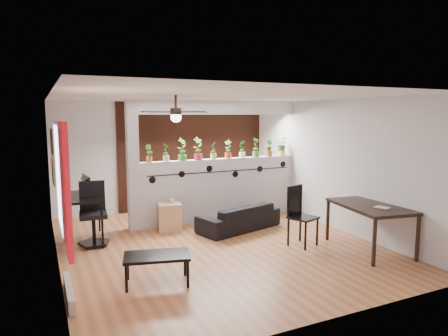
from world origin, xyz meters
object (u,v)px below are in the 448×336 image
at_px(potted_plant_1, 166,152).
at_px(cube_shelf, 170,217).
at_px(potted_plant_6, 242,148).
at_px(folding_chair, 299,210).
at_px(potted_plant_8, 269,147).
at_px(potted_plant_9, 282,146).
at_px(cup, 172,201).
at_px(coffee_table, 157,258).
at_px(potted_plant_4, 213,150).
at_px(ceiling_fan, 176,114).
at_px(potted_plant_5, 228,149).
at_px(office_chair, 93,218).
at_px(dining_table, 370,210).
at_px(potted_plant_3, 198,148).
at_px(computer_desk, 84,200).
at_px(potted_plant_7, 256,146).
at_px(potted_plant_2, 182,149).
at_px(sofa, 239,217).
at_px(potted_plant_0, 149,153).

bearing_deg(potted_plant_1, cube_shelf, -98.74).
relative_size(potted_plant_6, folding_chair, 0.37).
bearing_deg(potted_plant_8, potted_plant_9, -0.00).
height_order(cup, coffee_table, cup).
bearing_deg(potted_plant_4, potted_plant_1, 180.00).
height_order(ceiling_fan, potted_plant_5, ceiling_fan).
relative_size(potted_plant_8, office_chair, 0.35).
xyz_separation_m(office_chair, dining_table, (4.22, -2.29, 0.22)).
height_order(potted_plant_3, computer_desk, potted_plant_3).
relative_size(potted_plant_1, potted_plant_8, 0.97).
distance_m(potted_plant_7, cube_shelf, 2.55).
distance_m(potted_plant_9, cube_shelf, 3.16).
bearing_deg(potted_plant_7, potted_plant_3, -180.00).
distance_m(potted_plant_4, computer_desk, 2.84).
bearing_deg(potted_plant_9, potted_plant_2, -180.00).
xyz_separation_m(potted_plant_4, sofa, (0.18, -0.87, -1.31)).
height_order(potted_plant_5, folding_chair, potted_plant_5).
xyz_separation_m(potted_plant_9, folding_chair, (-1.05, -2.16, -0.95)).
xyz_separation_m(potted_plant_2, folding_chair, (1.40, -2.16, -0.98)).
distance_m(potted_plant_0, cube_shelf, 1.35).
bearing_deg(potted_plant_1, dining_table, -47.37).
relative_size(cup, computer_desk, 0.10).
xyz_separation_m(potted_plant_9, computer_desk, (-4.46, -0.34, -0.81)).
xyz_separation_m(potted_plant_8, dining_table, (0.22, -2.91, -0.85)).
bearing_deg(cup, folding_chair, -46.00).
xyz_separation_m(cube_shelf, office_chair, (-1.49, -0.28, 0.21)).
relative_size(cup, coffee_table, 0.13).
bearing_deg(potted_plant_3, coffee_table, -121.70).
relative_size(potted_plant_1, cup, 2.99).
height_order(ceiling_fan, folding_chair, ceiling_fan).
bearing_deg(sofa, folding_chair, 96.59).
height_order(sofa, coffee_table, sofa).
height_order(cube_shelf, folding_chair, folding_chair).
bearing_deg(potted_plant_2, potted_plant_9, 0.00).
relative_size(potted_plant_1, office_chair, 0.34).
xyz_separation_m(ceiling_fan, potted_plant_5, (1.78, 1.80, -0.75)).
distance_m(potted_plant_7, office_chair, 3.86).
bearing_deg(cube_shelf, folding_chair, -33.11).
bearing_deg(cup, potted_plant_0, 135.73).
relative_size(potted_plant_3, potted_plant_6, 1.23).
xyz_separation_m(potted_plant_4, cube_shelf, (-1.11, -0.34, -1.28)).
bearing_deg(office_chair, potted_plant_7, 9.58).
bearing_deg(potted_plant_8, potted_plant_5, -180.00).
height_order(office_chair, dining_table, office_chair).
distance_m(ceiling_fan, computer_desk, 2.48).
bearing_deg(sofa, computer_desk, -25.88).
xyz_separation_m(potted_plant_7, office_chair, (-3.65, -0.62, -1.10)).
relative_size(potted_plant_8, potted_plant_9, 0.90).
distance_m(computer_desk, folding_chair, 3.86).
distance_m(potted_plant_9, cup, 3.00).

